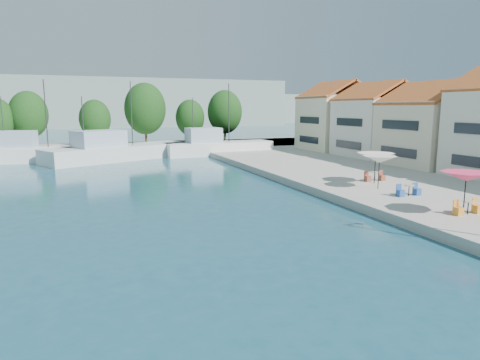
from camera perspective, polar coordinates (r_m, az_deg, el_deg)
name	(u,v)px	position (r m, az deg, el deg)	size (l,w,h in m)	color
quay_right	(438,173)	(45.51, 24.85, 0.90)	(32.00, 92.00, 0.60)	#A6A396
quay_far	(96,149)	(68.87, -18.61, 3.96)	(90.00, 16.00, 0.60)	#A6A396
hill_west	(15,103)	(162.77, -27.85, 9.06)	(180.00, 40.00, 16.00)	gray
hill_east	(202,109)	(188.37, -5.10, 9.44)	(140.00, 40.00, 12.00)	gray
building_04	(434,122)	(48.64, 24.40, 7.03)	(9.00, 8.80, 9.20)	beige
building_05	(377,118)	(55.39, 17.82, 7.88)	(8.40, 8.80, 9.70)	silver
building_06	(336,115)	(62.71, 12.71, 8.48)	(9.00, 8.80, 10.20)	beige
trawler_02	(33,153)	(57.11, -25.85, 3.21)	(14.20, 5.86, 10.20)	white
trawler_03	(117,152)	(55.77, -16.12, 3.66)	(19.01, 12.72, 10.20)	silver
trawler_04	(216,147)	(59.61, -3.16, 4.38)	(15.28, 4.92, 10.20)	silver
tree_04	(28,115)	(72.96, -26.38, 7.82)	(5.68, 5.68, 8.41)	#3F2B19
tree_05	(95,119)	(71.71, -18.77, 7.71)	(4.84, 4.84, 7.17)	#3F2B19
tree_06	(145,109)	(72.43, -12.54, 9.26)	(6.70, 6.70, 9.91)	#3F2B19
tree_07	(190,118)	(74.44, -6.68, 8.25)	(4.92, 4.92, 7.28)	#3F2B19
tree_08	(225,112)	(75.71, -2.03, 9.06)	(6.04, 6.04, 8.94)	#3F2B19
umbrella_pink	(466,177)	(26.44, 27.94, 0.41)	(2.71, 2.71, 2.43)	black
umbrella_white	(379,159)	(32.79, 18.10, 2.65)	(2.50, 2.50, 2.44)	black
umbrella_cream	(376,156)	(35.19, 17.63, 3.06)	(2.97, 2.97, 2.40)	black
cafe_table_01	(468,209)	(27.16, 28.10, -3.46)	(1.82, 0.70, 0.76)	black
cafe_table_02	(409,192)	(31.07, 21.58, -1.47)	(1.82, 0.70, 0.76)	black
cafe_table_03	(375,178)	(36.45, 17.53, 0.31)	(1.82, 0.70, 0.76)	black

